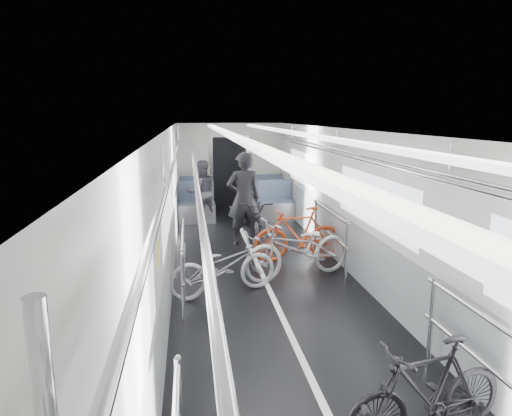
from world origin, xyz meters
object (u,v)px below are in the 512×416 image
Objects in this scene: bike_right_mid at (299,249)px; person_seated at (202,192)px; bike_right_far at (298,234)px; bike_right_near at (427,393)px; bike_aisle at (254,222)px; bike_left_far at (224,266)px; person_standing at (244,199)px.

person_seated is (-1.43, 4.16, 0.28)m from bike_right_mid.
bike_right_far is 3.67m from person_seated.
bike_right_far is at bearing 101.79° from person_seated.
bike_right_near is 0.97× the size of person_seated.
bike_aisle is (-0.54, 5.94, 0.03)m from bike_right_near.
bike_right_mid is 2.09m from bike_aisle.
bike_left_far is 2.03m from bike_right_far.
bike_right_far is at bearing 150.39° from bike_right_mid.
bike_left_far is 4.68m from person_seated.
bike_right_near is (1.36, -3.40, 0.01)m from bike_left_far.
bike_right_near is at bearing 91.71° from person_standing.
person_seated is at bearing -177.59° from bike_right_mid.
bike_left_far is 1.08× the size of person_seated.
person_standing is (-0.20, 0.10, 0.47)m from bike_aisle.
bike_right_mid is at bearing -74.28° from bike_aisle.
person_seated reaches higher than bike_left_far.
bike_right_mid reaches higher than bike_left_far.
bike_aisle is (0.82, 2.54, 0.05)m from bike_left_far.
bike_left_far is 1.01× the size of bike_right_far.
bike_right_near is 0.82× the size of bike_aisle.
person_seated reaches higher than bike_aisle.
bike_right_near is 0.79× the size of person_standing.
bike_right_mid is 1.15× the size of bike_right_far.
bike_right_near is 3.90m from bike_right_mid.
bike_left_far is at bearing -49.52° from bike_right_far.
bike_right_near is at bearing 85.90° from person_seated.
bike_right_far is (0.11, 4.79, 0.05)m from bike_right_near.
bike_aisle is at bearing 100.21° from person_seated.
bike_aisle is at bearing 173.91° from bike_right_near.
bike_left_far is at bearing -85.02° from bike_right_mid.
bike_right_near is 6.10m from person_standing.
bike_right_mid is at bearing -86.46° from bike_left_far.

